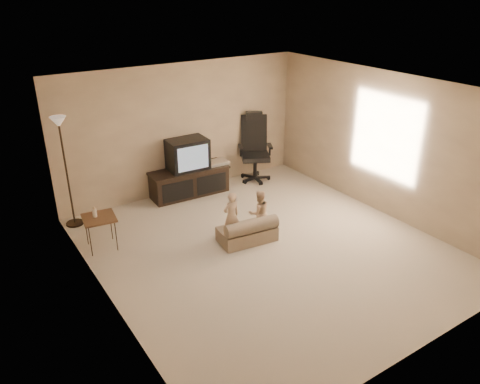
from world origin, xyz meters
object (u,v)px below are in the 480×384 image
object	(u,v)px
floor_lamp	(63,148)
child_sofa	(248,232)
side_table	(99,218)
toddler_left	(231,216)
office_chair	(255,156)
toddler_right	(259,213)
tv_stand	(189,172)

from	to	relation	value
floor_lamp	child_sofa	bearing A→B (deg)	-44.69
side_table	toddler_left	bearing A→B (deg)	-25.39
office_chair	toddler_right	distance (m)	2.36
office_chair	child_sofa	xyz separation A→B (m)	(-1.60, -2.10, -0.33)
toddler_right	toddler_left	bearing A→B (deg)	-0.33
toddler_left	side_table	bearing A→B (deg)	-27.04
child_sofa	toddler_right	distance (m)	0.39
office_chair	child_sofa	bearing A→B (deg)	-99.17
office_chair	side_table	xyz separation A→B (m)	(-3.62, -0.98, 0.01)
child_sofa	toddler_right	world-z (taller)	toddler_right
tv_stand	toddler_right	bearing A→B (deg)	-80.90
toddler_left	office_chair	bearing A→B (deg)	-135.11
floor_lamp	toddler_left	distance (m)	2.93
office_chair	child_sofa	world-z (taller)	office_chair
child_sofa	toddler_left	size ratio (longest dim) A/B	1.17
child_sofa	toddler_right	xyz separation A→B (m)	(0.30, 0.13, 0.20)
floor_lamp	child_sofa	world-z (taller)	floor_lamp
floor_lamp	toddler_left	bearing A→B (deg)	-43.53
toddler_left	floor_lamp	bearing A→B (deg)	-45.18
floor_lamp	toddler_left	xyz separation A→B (m)	(2.00, -1.90, -0.98)
tv_stand	toddler_left	world-z (taller)	tv_stand
tv_stand	floor_lamp	bearing A→B (deg)	-176.63
office_chair	toddler_left	size ratio (longest dim) A/B	1.73
floor_lamp	office_chair	bearing A→B (deg)	-0.66
tv_stand	child_sofa	world-z (taller)	tv_stand
child_sofa	tv_stand	bearing A→B (deg)	94.73
office_chair	toddler_right	size ratio (longest dim) A/B	1.84
office_chair	toddler_right	world-z (taller)	office_chair
tv_stand	office_chair	size ratio (longest dim) A/B	1.13
toddler_left	tv_stand	bearing A→B (deg)	-98.96
side_table	office_chair	bearing A→B (deg)	15.12
tv_stand	floor_lamp	world-z (taller)	floor_lamp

